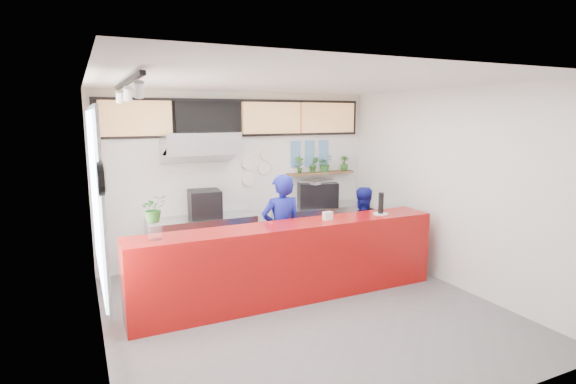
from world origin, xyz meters
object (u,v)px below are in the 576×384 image
object	(u,v)px
service_counter	(291,262)
pepper_mill	(381,203)
staff_right	(361,230)
panini_oven	(205,204)
espresso_machine	(317,194)
staff_center	(282,231)

from	to	relation	value
service_counter	pepper_mill	world-z (taller)	pepper_mill
staff_right	panini_oven	bearing A→B (deg)	-20.86
espresso_machine	panini_oven	bearing A→B (deg)	-160.71
service_counter	espresso_machine	size ratio (longest dim) A/B	6.30
panini_oven	pepper_mill	xyz separation A→B (m)	(2.25, -1.83, 0.15)
service_counter	staff_right	xyz separation A→B (m)	(1.56, 0.55, 0.17)
espresso_machine	pepper_mill	bearing A→B (deg)	-67.90
espresso_machine	staff_right	distance (m)	1.33
staff_right	pepper_mill	xyz separation A→B (m)	(-0.05, -0.58, 0.56)
staff_center	staff_right	distance (m)	1.48
espresso_machine	staff_right	xyz separation A→B (m)	(0.14, -1.25, -0.41)
panini_oven	staff_right	size ratio (longest dim) A/B	0.35
panini_oven	staff_right	world-z (taller)	staff_right
staff_center	pepper_mill	world-z (taller)	staff_center
espresso_machine	staff_center	world-z (taller)	staff_center
espresso_machine	staff_center	xyz separation A→B (m)	(-1.33, -1.29, -0.26)
panini_oven	staff_right	bearing A→B (deg)	-22.80
panini_oven	staff_center	xyz separation A→B (m)	(0.83, -1.29, -0.26)
staff_center	panini_oven	bearing A→B (deg)	-53.20
espresso_machine	staff_center	distance (m)	1.87
panini_oven	espresso_machine	distance (m)	2.16
staff_center	pepper_mill	xyz separation A→B (m)	(1.42, -0.54, 0.41)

